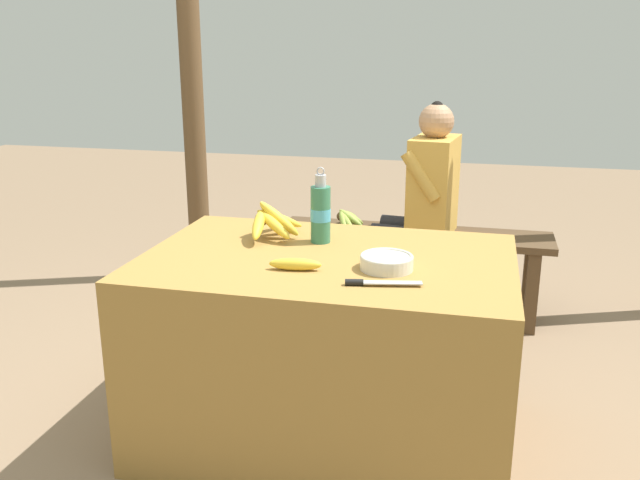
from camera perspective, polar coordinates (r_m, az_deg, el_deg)
ground_plane at (r=2.59m, az=0.60°, el=-16.04°), size 12.00×12.00×0.00m
market_counter at (r=2.42m, az=0.63°, el=-9.15°), size 1.25×0.84×0.69m
banana_bunch_ripe at (r=2.50m, az=-4.14°, el=1.69°), size 0.18×0.31×0.15m
serving_bowl at (r=2.17m, az=5.63°, el=-1.81°), size 0.17×0.17×0.05m
water_bottle at (r=2.43m, az=0.05°, el=2.30°), size 0.07×0.07×0.28m
loose_banana_front at (r=2.15m, az=-2.10°, el=-2.06°), size 0.17×0.06×0.04m
knife at (r=2.03m, az=4.43°, el=-3.59°), size 0.23×0.07×0.02m
wooden_bench at (r=3.53m, az=7.85°, el=-0.53°), size 1.39×0.32×0.45m
seated_vendor at (r=3.44m, az=8.68°, el=3.69°), size 0.43×0.41×1.11m
banana_bunch_green at (r=3.55m, az=2.26°, el=1.92°), size 0.16×0.26×0.11m
support_post_near at (r=4.03m, az=-10.92°, el=15.96°), size 0.13×0.13×2.76m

